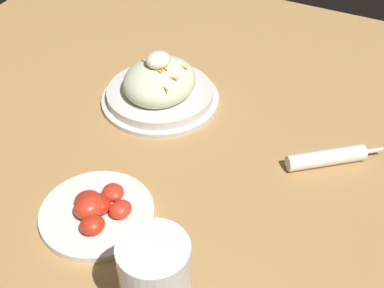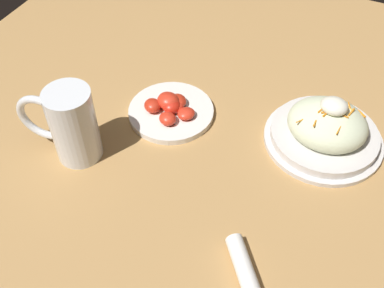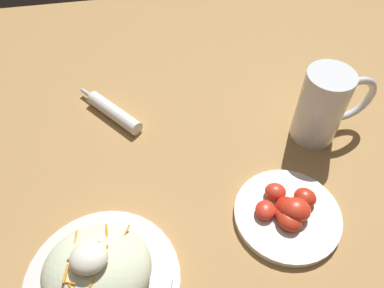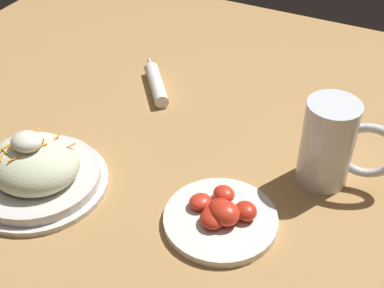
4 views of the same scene
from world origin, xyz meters
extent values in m
plane|color=#B2844C|center=(0.00, 0.00, 0.00)|extent=(1.43, 1.43, 0.00)
cylinder|color=silver|center=(-0.17, -0.13, 0.01)|extent=(0.24, 0.24, 0.01)
cylinder|color=silver|center=(-0.17, -0.13, 0.02)|extent=(0.21, 0.21, 0.02)
ellipsoid|color=beige|center=(-0.17, -0.13, 0.05)|extent=(0.16, 0.14, 0.08)
cylinder|color=orange|center=(-0.17, -0.16, 0.08)|extent=(0.01, 0.02, 0.00)
cylinder|color=orange|center=(-0.18, -0.14, 0.09)|extent=(0.00, 0.02, 0.01)
cylinder|color=orange|center=(-0.15, -0.12, 0.09)|extent=(0.01, 0.03, 0.00)
cylinder|color=orange|center=(-0.16, -0.11, 0.09)|extent=(0.01, 0.02, 0.00)
cylinder|color=orange|center=(-0.21, -0.14, 0.08)|extent=(0.01, 0.03, 0.00)
cylinder|color=orange|center=(-0.13, -0.09, 0.07)|extent=(0.02, 0.03, 0.01)
cylinder|color=orange|center=(-0.15, -0.09, 0.08)|extent=(0.00, 0.03, 0.01)
cylinder|color=orange|center=(-0.20, -0.15, 0.08)|extent=(0.02, 0.01, 0.01)
cylinder|color=orange|center=(-0.19, -0.12, 0.09)|extent=(0.02, 0.00, 0.00)
cylinder|color=orange|center=(-0.16, -0.12, 0.09)|extent=(0.02, 0.01, 0.01)
cylinder|color=orange|center=(-0.19, -0.09, 0.08)|extent=(0.01, 0.02, 0.00)
ellipsoid|color=white|center=(-0.17, -0.13, 0.10)|extent=(0.05, 0.05, 0.03)
cylinder|color=white|center=(0.26, 0.11, 0.08)|extent=(0.09, 0.09, 0.16)
cylinder|color=orange|center=(0.26, 0.11, 0.04)|extent=(0.08, 0.08, 0.07)
cylinder|color=white|center=(0.26, 0.11, 0.08)|extent=(0.08, 0.08, 0.01)
torus|color=white|center=(0.32, 0.11, 0.08)|extent=(0.11, 0.03, 0.11)
cylinder|color=white|center=(-0.14, 0.22, 0.01)|extent=(0.11, 0.13, 0.03)
cylinder|color=silver|center=(-0.19, 0.29, 0.01)|extent=(0.03, 0.03, 0.01)
cylinder|color=white|center=(0.14, -0.07, 0.01)|extent=(0.18, 0.18, 0.01)
ellipsoid|color=red|center=(0.15, -0.07, 0.03)|extent=(0.06, 0.06, 0.03)
ellipsoid|color=red|center=(0.13, -0.07, 0.02)|extent=(0.04, 0.04, 0.02)
ellipsoid|color=red|center=(0.14, -0.07, 0.03)|extent=(0.05, 0.05, 0.03)
ellipsoid|color=red|center=(0.10, -0.06, 0.02)|extent=(0.05, 0.05, 0.02)
ellipsoid|color=red|center=(0.18, -0.05, 0.03)|extent=(0.05, 0.05, 0.03)
ellipsoid|color=red|center=(0.13, -0.03, 0.03)|extent=(0.05, 0.04, 0.02)
ellipsoid|color=red|center=(0.14, -0.09, 0.02)|extent=(0.06, 0.06, 0.02)
camera|label=1|loc=(0.56, 0.31, 0.63)|focal=48.60mm
camera|label=2|loc=(-0.20, 0.56, 0.69)|focal=43.44mm
camera|label=3|loc=(-0.07, -0.36, 0.58)|focal=35.36mm
camera|label=4|loc=(0.36, -0.61, 0.63)|focal=49.90mm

